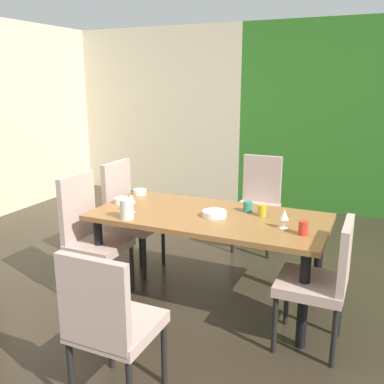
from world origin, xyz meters
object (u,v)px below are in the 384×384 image
at_px(dining_table, 209,225).
at_px(chair_head_far, 259,199).
at_px(chair_head_near, 109,321).
at_px(wine_glass_near_shelf, 284,215).
at_px(serving_bowl_rear, 214,214).
at_px(cup_center, 262,210).
at_px(serving_bowl_east, 121,200).
at_px(wine_glass_front, 131,199).
at_px(cup_west, 248,207).
at_px(chair_left_far, 128,212).
at_px(chair_right_near, 323,277).
at_px(cup_north, 303,228).
at_px(serving_bowl_corner, 140,192).
at_px(pitcher_right, 127,209).
at_px(chair_left_near, 90,232).

bearing_deg(dining_table, chair_head_far, 87.96).
distance_m(chair_head_near, wine_glass_near_shelf, 1.44).
bearing_deg(serving_bowl_rear, cup_center, 26.69).
relative_size(wine_glass_near_shelf, serving_bowl_east, 1.14).
height_order(wine_glass_front, serving_bowl_rear, wine_glass_front).
xyz_separation_m(dining_table, cup_west, (0.26, 0.20, 0.13)).
bearing_deg(chair_left_far, chair_head_far, 136.15).
relative_size(chair_right_near, wine_glass_front, 5.98).
relative_size(dining_table, wine_glass_front, 12.07).
relative_size(chair_left_far, cup_north, 10.60).
xyz_separation_m(serving_bowl_rear, serving_bowl_corner, (-0.88, 0.34, 0.00)).
height_order(serving_bowl_corner, pitcher_right, pitcher_right).
height_order(chair_left_near, serving_bowl_east, chair_left_near).
distance_m(serving_bowl_rear, cup_north, 0.72).
distance_m(wine_glass_near_shelf, serving_bowl_rear, 0.56).
bearing_deg(chair_left_far, chair_left_near, 0.07).
bearing_deg(chair_head_near, serving_bowl_rear, 85.25).
bearing_deg(serving_bowl_corner, chair_right_near, -18.86).
distance_m(cup_center, pitcher_right, 1.05).
height_order(chair_head_near, pitcher_right, chair_head_near).
distance_m(chair_head_far, pitcher_right, 1.81).
bearing_deg(serving_bowl_east, dining_table, 0.39).
distance_m(wine_glass_near_shelf, serving_bowl_corner, 1.49).
bearing_deg(wine_glass_near_shelf, serving_bowl_corner, 164.58).
bearing_deg(serving_bowl_corner, chair_left_near, -102.35).
height_order(serving_bowl_corner, cup_center, cup_center).
height_order(serving_bowl_rear, serving_bowl_corner, serving_bowl_corner).
bearing_deg(cup_north, cup_west, 144.28).
relative_size(chair_right_near, chair_head_near, 0.98).
distance_m(chair_head_far, cup_west, 1.18).
distance_m(chair_head_far, serving_bowl_east, 1.61).
relative_size(chair_left_far, serving_bowl_corner, 8.39).
bearing_deg(chair_head_near, chair_left_near, 131.18).
bearing_deg(serving_bowl_rear, serving_bowl_corner, 158.78).
relative_size(chair_head_near, pitcher_right, 6.07).
xyz_separation_m(wine_glass_near_shelf, serving_bowl_corner, (-1.44, 0.40, -0.07)).
bearing_deg(pitcher_right, wine_glass_front, 110.10).
relative_size(serving_bowl_rear, serving_bowl_corner, 1.51).
bearing_deg(serving_bowl_corner, serving_bowl_east, -89.83).
bearing_deg(chair_head_near, pitcher_right, 116.70).
distance_m(chair_head_near, serving_bowl_east, 1.55).
bearing_deg(wine_glass_near_shelf, chair_head_far, 111.88).
bearing_deg(pitcher_right, serving_bowl_corner, 113.21).
height_order(chair_right_near, chair_head_far, chair_head_far).
relative_size(serving_bowl_corner, serving_bowl_east, 0.99).
bearing_deg(cup_center, chair_head_far, 106.29).
xyz_separation_m(chair_right_near, chair_left_near, (-1.89, -0.00, 0.04)).
xyz_separation_m(chair_right_near, cup_center, (-0.54, 0.43, 0.28)).
height_order(wine_glass_near_shelf, cup_west, wine_glass_near_shelf).
bearing_deg(chair_head_far, cup_north, 115.72).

